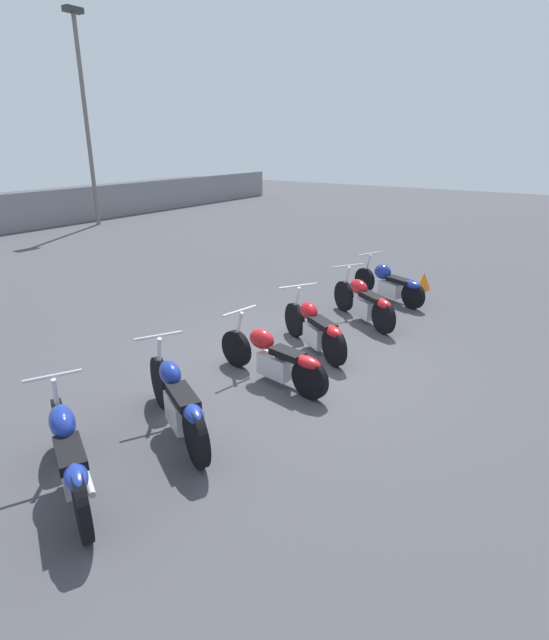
# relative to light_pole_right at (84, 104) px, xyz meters

# --- Properties ---
(ground_plane) EXTENTS (60.00, 60.00, 0.00)m
(ground_plane) POSITION_rel_light_pole_right_xyz_m (-6.92, -13.87, -4.58)
(ground_plane) COLOR #424247
(light_pole_right) EXTENTS (0.70, 0.35, 7.80)m
(light_pole_right) POSITION_rel_light_pole_right_xyz_m (0.00, 0.00, 0.00)
(light_pole_right) COLOR slate
(light_pole_right) RESTS_ON ground_plane
(motorcycle_slot_0) EXTENTS (1.05, 1.88, 1.04)m
(motorcycle_slot_0) POSITION_rel_light_pole_right_xyz_m (-10.75, -13.68, -4.14)
(motorcycle_slot_0) COLOR black
(motorcycle_slot_0) RESTS_ON ground_plane
(motorcycle_slot_1) EXTENTS (1.13, 1.91, 1.04)m
(motorcycle_slot_1) POSITION_rel_light_pole_right_xyz_m (-9.38, -13.79, -4.15)
(motorcycle_slot_1) COLOR black
(motorcycle_slot_1) RESTS_ON ground_plane
(motorcycle_slot_2) EXTENTS (0.69, 2.05, 0.95)m
(motorcycle_slot_2) POSITION_rel_light_pole_right_xyz_m (-7.63, -13.97, -4.20)
(motorcycle_slot_2) COLOR black
(motorcycle_slot_2) RESTS_ON ground_plane
(motorcycle_slot_3) EXTENTS (1.17, 1.73, 0.97)m
(motorcycle_slot_3) POSITION_rel_light_pole_right_xyz_m (-6.30, -13.88, -4.18)
(motorcycle_slot_3) COLOR black
(motorcycle_slot_3) RESTS_ON ground_plane
(motorcycle_slot_4) EXTENTS (1.21, 1.75, 0.98)m
(motorcycle_slot_4) POSITION_rel_light_pole_right_xyz_m (-4.57, -13.97, -4.17)
(motorcycle_slot_4) COLOR black
(motorcycle_slot_4) RESTS_ON ground_plane
(motorcycle_slot_5) EXTENTS (0.99, 1.90, 0.93)m
(motorcycle_slot_5) POSITION_rel_light_pole_right_xyz_m (-2.99, -13.85, -4.19)
(motorcycle_slot_5) COLOR black
(motorcycle_slot_5) RESTS_ON ground_plane
(traffic_cone_near) EXTENTS (0.35, 0.35, 0.39)m
(traffic_cone_near) POSITION_rel_light_pole_right_xyz_m (-1.68, -14.18, -4.39)
(traffic_cone_near) COLOR orange
(traffic_cone_near) RESTS_ON ground_plane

